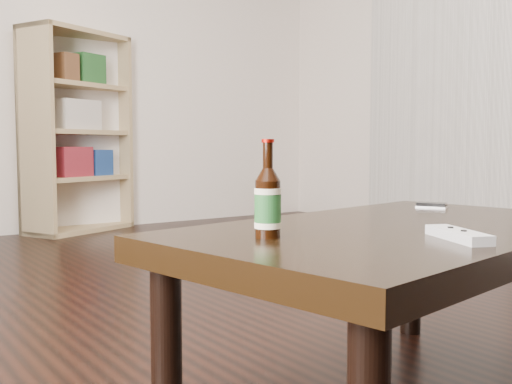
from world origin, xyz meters
TOP-DOWN VIEW (x-y plane):
  - floor at (0.00, 0.00)m, footprint 5.00×6.00m
  - wall_back at (0.00, 3.01)m, footprint 5.00×0.02m
  - chimney_breast at (2.35, 1.20)m, footprint 0.30×1.20m
  - bookshelf at (0.31, 2.94)m, footprint 0.86×0.64m
  - coffee_table at (-0.06, -0.44)m, footprint 1.24×0.84m
  - beer_bottle at (-0.44, -0.41)m, footprint 0.07×0.07m
  - phone at (0.34, -0.23)m, footprint 0.08×0.10m
  - remote at (-0.15, -0.67)m, footprint 0.12×0.19m

SIDE VIEW (x-z plane):
  - floor at x=0.00m, z-range -0.01..0.00m
  - coffee_table at x=-0.06m, z-range 0.16..0.59m
  - phone at x=0.34m, z-range 0.43..0.45m
  - remote at x=-0.15m, z-range 0.43..0.45m
  - beer_bottle at x=-0.44m, z-range 0.40..0.61m
  - bookshelf at x=0.31m, z-range 0.03..1.48m
  - wall_back at x=0.00m, z-range 0.00..2.70m
  - chimney_breast at x=2.35m, z-range 0.00..2.70m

